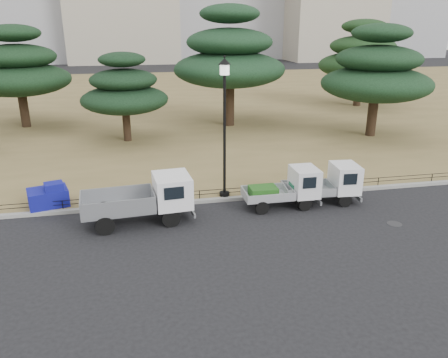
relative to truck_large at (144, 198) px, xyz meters
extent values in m
plane|color=black|center=(3.52, -1.07, -1.06)|extent=(220.00, 220.00, 0.00)
cube|color=olive|center=(3.52, 29.53, -0.99)|extent=(120.00, 56.00, 0.15)
cube|color=gray|center=(3.52, 1.53, -0.98)|extent=(120.00, 0.25, 0.16)
cylinder|color=black|center=(1.02, -0.72, -0.69)|extent=(0.76, 0.21, 0.75)
cylinder|color=black|center=(0.88, 0.88, -0.69)|extent=(0.76, 0.21, 0.75)
cylinder|color=black|center=(-1.55, -0.94, -0.69)|extent=(0.76, 0.21, 0.75)
cylinder|color=black|center=(-1.68, 0.67, -0.69)|extent=(0.76, 0.21, 0.75)
cube|color=#2D2D30|center=(-0.30, -0.02, -0.49)|extent=(4.22, 1.23, 0.13)
cube|color=gray|center=(-1.04, -0.09, -0.06)|extent=(3.01, 1.86, 0.73)
cube|color=white|center=(1.17, 0.10, 0.21)|extent=(1.59, 1.89, 1.28)
cylinder|color=black|center=(6.90, -0.26, -0.77)|extent=(0.58, 0.16, 0.58)
cylinder|color=black|center=(6.91, 1.02, -0.77)|extent=(0.58, 0.16, 0.58)
cylinder|color=black|center=(4.95, -0.25, -0.77)|extent=(0.58, 0.16, 0.58)
cylinder|color=black|center=(4.96, 1.03, -0.77)|extent=(0.58, 0.16, 0.58)
cube|color=#2D2D30|center=(5.96, 0.39, -0.63)|extent=(3.14, 0.73, 0.14)
cube|color=#BBBDC3|center=(5.39, 0.39, -0.37)|extent=(2.17, 1.33, 0.39)
cube|color=silver|center=(7.07, 0.38, 0.06)|extent=(1.10, 1.44, 1.25)
cube|color=#225C1A|center=(5.17, 0.39, -0.27)|extent=(1.19, 0.87, 0.43)
cylinder|color=black|center=(8.82, -0.20, -0.76)|extent=(0.61, 0.21, 0.60)
cylinder|color=black|center=(8.92, 1.10, -0.76)|extent=(0.61, 0.21, 0.60)
cylinder|color=black|center=(6.84, -0.04, -0.76)|extent=(0.61, 0.21, 0.60)
cylinder|color=black|center=(6.94, 1.26, -0.76)|extent=(0.61, 0.21, 0.60)
cube|color=#2D2D30|center=(7.91, 0.53, -0.63)|extent=(3.25, 0.98, 0.14)
cube|color=#A6A9AE|center=(7.33, 0.57, -0.36)|extent=(2.31, 1.52, 0.40)
cube|color=white|center=(9.03, 0.44, 0.07)|extent=(1.23, 1.55, 1.26)
cube|color=#1C6243|center=(7.11, 0.59, -0.26)|extent=(1.28, 0.97, 0.44)
cylinder|color=black|center=(3.72, 1.83, -0.83)|extent=(0.47, 0.47, 0.17)
cylinder|color=black|center=(3.72, 1.83, 1.94)|extent=(0.13, 0.13, 5.37)
cylinder|color=white|center=(3.72, 1.83, 4.85)|extent=(0.43, 0.43, 0.43)
cone|color=black|center=(3.72, 1.83, 5.19)|extent=(0.56, 0.56, 0.27)
cylinder|color=black|center=(3.52, 1.68, -0.71)|extent=(38.00, 0.03, 0.03)
cylinder|color=black|center=(3.52, 1.68, -0.53)|extent=(38.00, 0.03, 0.03)
cylinder|color=black|center=(3.52, 1.68, -0.71)|extent=(0.04, 0.04, 0.40)
cube|color=#131695|center=(-4.14, 2.22, -0.53)|extent=(1.91, 1.61, 0.77)
cube|color=#131695|center=(-3.81, 2.05, 0.02)|extent=(0.92, 0.84, 0.33)
cylinder|color=#2D2D30|center=(10.02, -2.27, -1.06)|extent=(0.60, 0.60, 0.01)
cylinder|color=black|center=(-8.57, 19.10, 0.57)|extent=(0.67, 0.67, 2.96)
ellipsoid|color=black|center=(-8.57, 19.10, 2.71)|extent=(7.60, 7.60, 2.43)
ellipsoid|color=black|center=(-8.57, 19.10, 4.38)|extent=(5.80, 5.80, 1.86)
ellipsoid|color=black|center=(-8.57, 19.10, 6.04)|extent=(4.01, 4.01, 1.28)
cylinder|color=black|center=(-0.78, 13.16, 0.24)|extent=(0.52, 0.52, 2.30)
ellipsoid|color=black|center=(-0.78, 13.16, 1.91)|extent=(5.80, 5.80, 1.86)
ellipsoid|color=black|center=(-0.78, 13.16, 3.20)|extent=(4.43, 4.43, 1.42)
ellipsoid|color=black|center=(-0.78, 13.16, 4.50)|extent=(3.06, 3.06, 0.98)
cylinder|color=black|center=(7.08, 16.52, 0.85)|extent=(0.79, 0.79, 3.53)
ellipsoid|color=#17341D|center=(7.08, 16.52, 3.41)|extent=(8.49, 8.49, 2.72)
ellipsoid|color=#17341D|center=(7.08, 16.52, 5.39)|extent=(6.48, 6.48, 2.07)
ellipsoid|color=#17341D|center=(7.08, 16.52, 7.38)|extent=(4.48, 4.48, 1.43)
cylinder|color=black|center=(16.35, 11.20, 0.58)|extent=(0.67, 0.67, 2.99)
ellipsoid|color=black|center=(16.35, 11.20, 2.75)|extent=(7.58, 7.58, 2.43)
ellipsoid|color=black|center=(16.35, 11.20, 4.43)|extent=(5.79, 5.79, 1.85)
ellipsoid|color=black|center=(16.35, 11.20, 6.11)|extent=(4.00, 4.00, 1.28)
cylinder|color=black|center=(21.21, 22.59, 0.65)|extent=(0.70, 0.70, 3.13)
ellipsoid|color=#173216|center=(21.21, 22.59, 2.92)|extent=(7.99, 7.99, 2.56)
ellipsoid|color=#173216|center=(21.21, 22.59, 4.68)|extent=(6.11, 6.11, 1.95)
ellipsoid|color=#173216|center=(21.21, 22.59, 6.45)|extent=(4.22, 4.22, 1.35)
camera|label=1|loc=(-0.06, -16.80, 6.70)|focal=35.00mm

